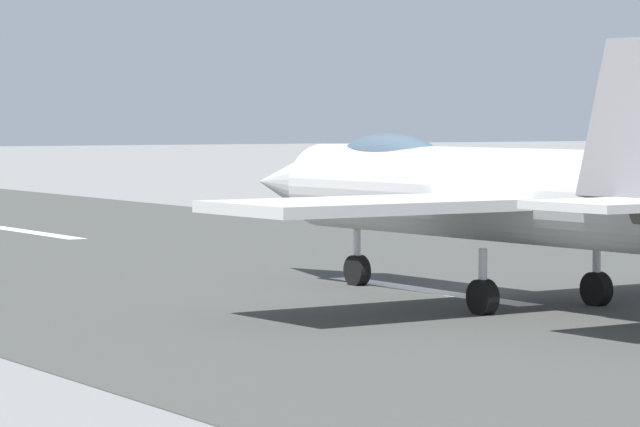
{
  "coord_description": "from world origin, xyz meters",
  "views": [
    {
      "loc": [
        -35.53,
        24.12,
        4.17
      ],
      "look_at": [
        -4.25,
        5.47,
        2.2
      ],
      "focal_mm": 101.62,
      "sensor_mm": 36.0,
      "label": 1
    }
  ],
  "objects": [
    {
      "name": "ground_plane",
      "position": [
        0.0,
        0.0,
        0.0
      ],
      "size": [
        400.0,
        400.0,
        0.0
      ],
      "primitive_type": "plane",
      "color": "slate"
    },
    {
      "name": "runway_strip",
      "position": [
        -0.02,
        0.0,
        0.01
      ],
      "size": [
        240.0,
        26.0,
        0.02
      ],
      "color": "#3D3E3B",
      "rests_on": "ground"
    },
    {
      "name": "marker_cone_far",
      "position": [
        15.69,
        -13.14,
        0.28
      ],
      "size": [
        0.44,
        0.44,
        0.55
      ],
      "primitive_type": "cone",
      "color": "orange",
      "rests_on": "ground"
    },
    {
      "name": "fighter_jet",
      "position": [
        -2.89,
        0.45,
        2.5
      ],
      "size": [
        17.65,
        14.46,
        5.7
      ],
      "color": "#B0B1B0",
      "rests_on": "ground"
    }
  ]
}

